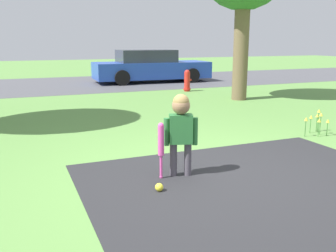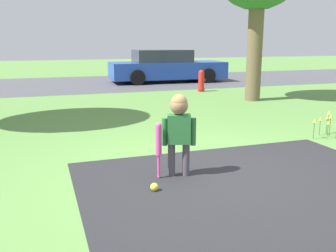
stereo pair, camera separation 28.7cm
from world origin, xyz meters
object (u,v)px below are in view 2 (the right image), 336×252
Objects in this scene: baseball_bat at (159,143)px; parked_car at (166,67)px; child at (179,124)px; sports_ball at (154,187)px; fire_hydrant at (201,81)px.

baseball_bat is 10.83m from parked_car.
baseball_bat is (-0.26, -0.01, -0.21)m from child.
parked_car is at bearing 70.64° from sports_ball.
parked_car is (3.72, 10.58, 0.55)m from sports_ball.
fire_hydrant is at bearing 62.62° from sports_ball.
child is 0.33m from baseball_bat.
parked_car is (3.30, 10.22, -0.05)m from child.
parked_car is at bearing 70.83° from baseball_bat.
child is at bearing -105.60° from parked_car.
parked_car is at bearing 89.93° from child.
child is 10.74m from parked_car.
baseball_bat is at bearing -161.02° from child.
fire_hydrant is 0.15× the size of parked_car.
sports_ball is at bearing -117.38° from fire_hydrant.
fire_hydrant is (3.70, 7.10, -0.10)m from baseball_bat.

